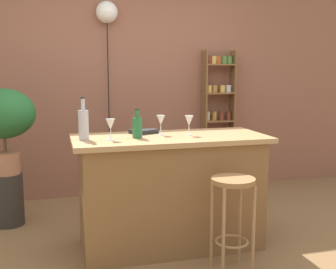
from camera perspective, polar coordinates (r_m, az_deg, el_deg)
name	(u,v)px	position (r m, az deg, el deg)	size (l,w,h in m)	color
ground	(180,260)	(3.42, 1.70, -16.62)	(12.00, 12.00, 0.00)	brown
back_wall	(132,75)	(4.99, -4.86, 7.99)	(6.40, 0.10, 2.80)	#8C5642
kitchen_counter	(170,191)	(3.52, 0.29, -7.67)	(1.58, 0.69, 0.93)	brown
bar_stool	(233,203)	(3.10, 8.77, -9.21)	(0.32, 0.32, 0.70)	#997047
spice_shelf	(218,116)	(5.16, 6.83, 2.49)	(0.38, 0.17, 1.70)	brown
plant_stool	(8,199)	(4.31, -20.87, -8.22)	(0.28, 0.28, 0.50)	#2D2823
potted_plant	(3,118)	(4.16, -21.46, 2.10)	(0.58, 0.52, 0.80)	#A86B4C
bottle_soda_blue	(137,127)	(3.32, -4.20, 1.03)	(0.08, 0.08, 0.24)	#236638
bottle_vinegar	(83,124)	(3.28, -11.41, 1.44)	(0.08, 0.08, 0.33)	#B2B2B7
wine_glass_left	(189,121)	(3.45, 2.87, 1.82)	(0.07, 0.07, 0.16)	silver
wine_glass_center	(110,125)	(3.23, -7.83, 1.29)	(0.07, 0.07, 0.16)	silver
wine_glass_right	(161,121)	(3.47, -1.00, 1.87)	(0.07, 0.07, 0.16)	silver
cookbook	(144,131)	(3.56, -3.32, 0.43)	(0.21, 0.15, 0.04)	black
pendant_globe_light	(107,14)	(4.87, -8.31, 15.87)	(0.24, 0.24, 2.22)	black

